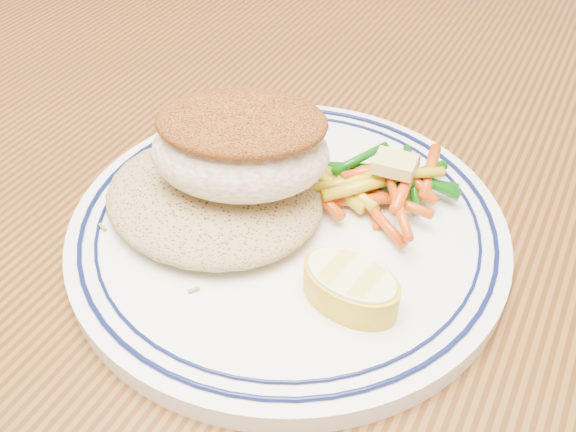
% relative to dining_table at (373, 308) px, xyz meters
% --- Properties ---
extents(dining_table, '(1.50, 0.90, 0.75)m').
position_rel_dining_table_xyz_m(dining_table, '(0.00, 0.00, 0.00)').
color(dining_table, '#45250D').
rests_on(dining_table, ground).
extents(plate, '(0.28, 0.28, 0.02)m').
position_rel_dining_table_xyz_m(plate, '(-0.05, -0.05, 0.11)').
color(plate, white).
rests_on(plate, dining_table).
extents(rice_pilaf, '(0.15, 0.13, 0.03)m').
position_rel_dining_table_xyz_m(rice_pilaf, '(-0.10, -0.06, 0.13)').
color(rice_pilaf, '#997C4C').
rests_on(rice_pilaf, plate).
extents(fish_fillet, '(0.13, 0.12, 0.06)m').
position_rel_dining_table_xyz_m(fish_fillet, '(-0.08, -0.05, 0.16)').
color(fish_fillet, '#EEDFC5').
rests_on(fish_fillet, rice_pilaf).
extents(vegetable_pile, '(0.10, 0.10, 0.03)m').
position_rel_dining_table_xyz_m(vegetable_pile, '(-0.00, -0.00, 0.13)').
color(vegetable_pile, '#C9440A').
rests_on(vegetable_pile, plate).
extents(butter_pat, '(0.03, 0.02, 0.01)m').
position_rel_dining_table_xyz_m(butter_pat, '(0.00, 0.00, 0.14)').
color(butter_pat, '#D6C869').
rests_on(butter_pat, vegetable_pile).
extents(lemon_wedge, '(0.06, 0.06, 0.02)m').
position_rel_dining_table_xyz_m(lemon_wedge, '(0.01, -0.09, 0.12)').
color(lemon_wedge, yellow).
rests_on(lemon_wedge, plate).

